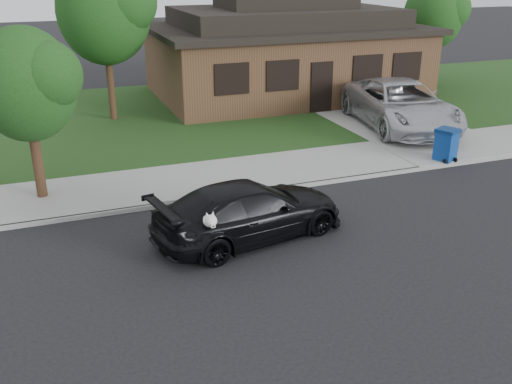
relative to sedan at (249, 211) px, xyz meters
name	(u,v)px	position (x,y,z in m)	size (l,w,h in m)	color
ground	(376,235)	(2.91, -0.98, -0.69)	(120.00, 120.00, 0.00)	black
sidewalk	(292,168)	(2.91, 4.02, -0.63)	(60.00, 3.00, 0.12)	gray
curb	(313,184)	(2.91, 2.52, -0.63)	(60.00, 0.12, 0.12)	gray
lawn	(218,111)	(2.91, 12.02, -0.62)	(60.00, 13.00, 0.13)	#193814
driveway	(372,115)	(8.91, 9.02, -0.62)	(4.50, 13.00, 0.14)	gray
sedan	(249,211)	(0.00, 0.00, 0.00)	(5.02, 2.83, 1.37)	black
minivan	(401,104)	(8.71, 6.76, 0.34)	(2.96, 6.41, 1.78)	silver
recycling_bin	(446,144)	(7.83, 2.82, -0.03)	(0.84, 0.84, 1.06)	navy
house	(284,52)	(6.91, 14.01, 1.45)	(12.60, 8.60, 4.65)	#422B1C
tree_0	(108,9)	(-1.43, 11.89, 3.79)	(3.78, 3.60, 6.34)	#332114
tree_1	(437,14)	(15.04, 13.41, 3.03)	(3.15, 3.00, 5.25)	#332114
tree_2	(31,83)	(-4.47, 4.13, 2.58)	(2.73, 2.60, 4.59)	#332114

